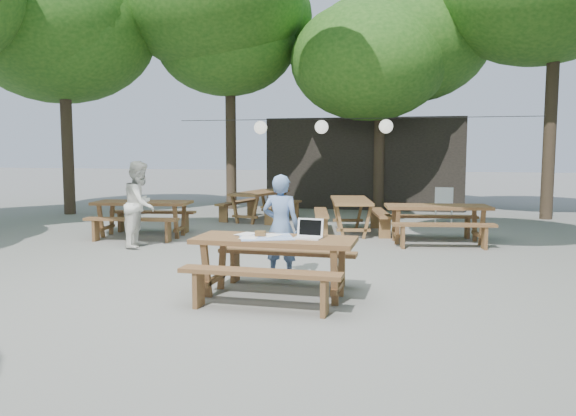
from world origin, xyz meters
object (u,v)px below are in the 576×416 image
(main_picnic_table, at_px, (275,266))
(picnic_table_nw, at_px, (143,218))
(woman, at_px, (281,227))
(plastic_chair, at_px, (444,214))
(second_person, at_px, (140,204))

(main_picnic_table, distance_m, picnic_table_nw, 5.68)
(main_picnic_table, distance_m, woman, 1.08)
(woman, bearing_deg, plastic_chair, -105.78)
(picnic_table_nw, height_order, woman, woman)
(second_person, distance_m, plastic_chair, 7.39)
(second_person, bearing_deg, woman, -128.61)
(main_picnic_table, height_order, woman, woman)
(woman, bearing_deg, picnic_table_nw, -34.20)
(main_picnic_table, xyz_separation_m, plastic_chair, (2.26, 7.61, -0.13))
(plastic_chair, bearing_deg, picnic_table_nw, -149.16)
(second_person, bearing_deg, picnic_table_nw, 18.60)
(main_picnic_table, relative_size, plastic_chair, 2.22)
(picnic_table_nw, relative_size, plastic_chair, 2.34)
(main_picnic_table, xyz_separation_m, woman, (-0.18, 1.00, 0.36))
(picnic_table_nw, distance_m, woman, 4.89)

